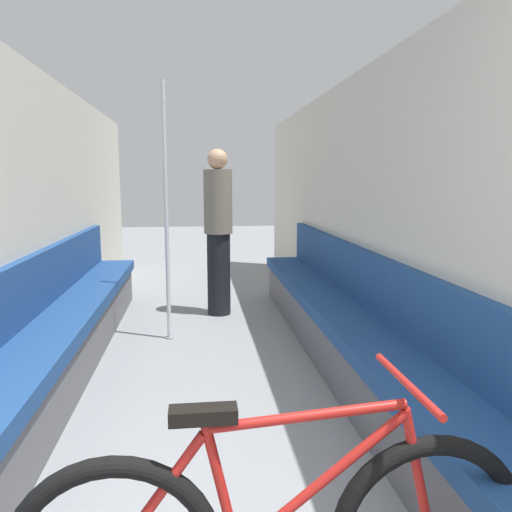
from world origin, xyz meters
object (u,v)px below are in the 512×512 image
object	(u,v)px
grab_pole_near	(166,217)
passenger_standing	(218,230)
bench_seat_row_left	(52,346)
bench_seat_row_right	(351,335)

from	to	relation	value
grab_pole_near	passenger_standing	size ratio (longest dim) A/B	1.30
bench_seat_row_left	passenger_standing	bearing A→B (deg)	56.02
passenger_standing	bench_seat_row_left	bearing A→B (deg)	10.35
bench_seat_row_right	grab_pole_near	xyz separation A→B (m)	(-1.37, 1.04, 0.80)
grab_pole_near	passenger_standing	world-z (taller)	grab_pole_near
bench_seat_row_left	grab_pole_near	size ratio (longest dim) A/B	2.30
bench_seat_row_right	grab_pole_near	bearing A→B (deg)	142.93
bench_seat_row_left	bench_seat_row_right	xyz separation A→B (m)	(2.11, 0.00, 0.00)
bench_seat_row_right	grab_pole_near	distance (m)	1.90
bench_seat_row_left	grab_pole_near	distance (m)	1.50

